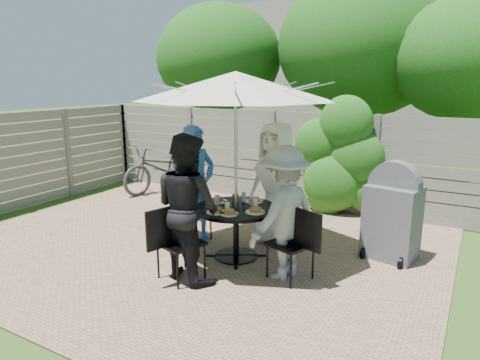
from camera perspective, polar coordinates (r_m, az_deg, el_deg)
The scene contains 24 objects.
backyard_envelope at distance 15.34m, azimuth 16.81°, elevation 13.33°, with size 60.00×60.00×5.00m.
patio_table at distance 5.90m, azimuth -0.54°, elevation -5.70°, with size 1.38×1.38×0.74m.
umbrella at distance 5.58m, azimuth -0.59°, elevation 12.41°, with size 3.21×3.21×2.54m.
chair_back at distance 6.65m, azimuth 5.40°, elevation -5.66°, with size 0.52×0.71×0.94m.
person_back at distance 6.37m, azimuth 4.76°, elevation -0.49°, with size 0.90×0.59×1.85m, color silver.
chair_left at distance 6.66m, azimuth -6.43°, elevation -5.62°, with size 0.73×0.58×0.96m.
person_left at distance 6.38m, azimuth -5.81°, elevation -0.73°, with size 0.65×0.43×1.80m, color blue.
chair_front at distance 5.39m, azimuth -7.98°, elevation -10.24°, with size 0.59×0.75×0.98m.
person_front at distance 5.25m, azimuth -7.01°, elevation -3.65°, with size 0.89×0.69×1.83m, color black.
chair_right at distance 5.38m, azimuth 6.83°, elevation -10.32°, with size 0.73×0.59×0.96m.
person_right at distance 5.27m, azimuth 5.83°, elevation -4.42°, with size 1.08×0.62×1.68m, color #999B97.
plate_back at distance 6.07m, azimuth 1.87°, elevation -2.70°, with size 0.26×0.26×0.06m.
plate_left at distance 6.07m, azimuth -2.94°, elevation -2.70°, with size 0.26×0.26×0.06m.
plate_front at distance 5.58m, azimuth -3.18°, elevation -4.14°, with size 0.26×0.26×0.06m.
plate_right at distance 5.58m, azimuth 2.06°, elevation -4.13°, with size 0.26×0.26×0.06m.
plate_extra at distance 5.50m, azimuth -1.45°, elevation -4.40°, with size 0.24×0.24×0.06m.
glass_back at distance 6.06m, azimuth 0.50°, elevation -2.28°, with size 0.07×0.07×0.14m, color silver.
glass_left at distance 5.92m, azimuth -3.04°, elevation -2.67°, with size 0.07×0.07×0.14m, color silver.
glass_front at distance 5.56m, azimuth -1.69°, elevation -3.70°, with size 0.07×0.07×0.14m, color silver.
glass_right at distance 5.71m, azimuth 2.04°, elevation -3.26°, with size 0.07×0.07×0.14m, color silver.
syrup_jug at distance 5.88m, azimuth -0.62°, elevation -2.66°, with size 0.09×0.09×0.16m, color #59280C.
coffee_cup at distance 5.90m, azimuth 1.65°, elevation -2.82°, with size 0.08×0.08×0.12m, color #C6B293.
bicycle at distance 9.65m, azimuth -10.27°, elevation 1.64°, with size 0.70×2.01×1.06m, color #333338.
bbq_grill at distance 6.21m, azimuth 19.64°, elevation -4.42°, with size 0.76×0.63×1.38m.
Camera 1 is at (3.58, -4.65, 2.43)m, focal length 32.00 mm.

